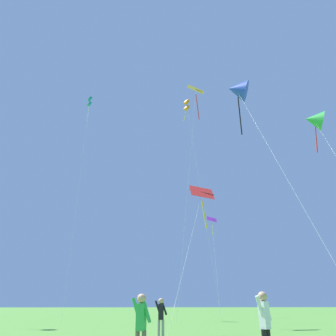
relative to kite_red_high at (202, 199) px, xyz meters
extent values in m
cube|color=red|center=(0.01, 0.14, 0.63)|extent=(1.90, 1.37, 1.42)
cylinder|color=#3F382D|center=(0.01, 0.14, 0.63)|extent=(1.95, 0.10, 0.40)
cylinder|color=yellow|center=(0.13, 0.05, -1.18)|extent=(0.38, 0.31, 2.17)
cylinder|color=silver|center=(-1.83, -4.26, -4.28)|extent=(3.71, 8.80, 9.51)
cube|color=orange|center=(1.06, 12.30, 16.59)|extent=(0.82, 0.81, 0.67)
cube|color=orange|center=(1.06, 12.30, 15.71)|extent=(0.82, 0.81, 0.67)
cylinder|color=#3F382D|center=(1.06, 12.30, 16.15)|extent=(0.04, 0.04, 1.27)
cylinder|color=yellow|center=(0.87, 12.46, 14.79)|extent=(0.47, 0.43, 1.61)
cylinder|color=silver|center=(1.94, 9.59, 3.49)|extent=(1.78, 5.43, 25.06)
cone|color=blue|center=(2.58, -2.83, 8.32)|extent=(2.32, 2.23, 2.09)
cylinder|color=black|center=(2.61, -2.84, 5.98)|extent=(0.16, 0.11, 3.26)
cylinder|color=silver|center=(2.44, -8.77, -0.44)|extent=(0.30, 11.89, 17.21)
cube|color=purple|center=(5.63, 20.71, 3.36)|extent=(1.52, 0.68, 1.02)
cylinder|color=#3F382D|center=(5.63, 20.71, 3.36)|extent=(1.06, 0.28, 0.41)
cylinder|color=yellow|center=(5.67, 20.76, 2.04)|extent=(0.14, 0.18, 1.78)
cylinder|color=silver|center=(5.04, 17.25, -2.89)|extent=(1.20, 6.93, 12.30)
cube|color=yellow|center=(2.47, 13.11, 19.17)|extent=(2.59, 1.27, 2.09)
cylinder|color=#3F382D|center=(2.47, 13.11, 19.17)|extent=(1.70, 0.67, 1.12)
cylinder|color=red|center=(2.65, 13.23, 16.57)|extent=(0.51, 0.38, 3.66)
cylinder|color=silver|center=(0.64, 10.02, 4.98)|extent=(3.67, 6.20, 28.04)
cone|color=green|center=(10.11, -0.44, 7.39)|extent=(2.38, 2.31, 2.07)
cylinder|color=red|center=(10.04, -0.38, 5.50)|extent=(0.27, 0.25, 2.36)
cube|color=teal|center=(-12.03, 18.35, 20.02)|extent=(0.74, 0.73, 0.64)
cube|color=teal|center=(-12.03, 18.35, 19.17)|extent=(0.74, 0.73, 0.64)
cylinder|color=#3F382D|center=(-12.03, 18.35, 19.59)|extent=(0.04, 0.04, 1.21)
cylinder|color=silver|center=(-12.11, 18.44, 17.82)|extent=(0.27, 0.29, 2.45)
cylinder|color=silver|center=(-11.48, 12.78, 5.22)|extent=(1.10, 11.15, 28.51)
cube|color=white|center=(-2.01, -16.40, -7.86)|extent=(0.29, 0.28, 0.65)
cylinder|color=white|center=(-2.12, -16.47, -7.69)|extent=(0.29, 0.23, 0.60)
cylinder|color=white|center=(-1.90, -16.32, -7.69)|extent=(0.29, 0.23, 0.60)
sphere|color=tan|center=(-2.01, -16.40, -7.42)|extent=(0.24, 0.24, 0.24)
cylinder|color=gray|center=(-4.12, -9.82, -8.62)|extent=(0.11, 0.11, 0.83)
cylinder|color=gray|center=(-3.95, -9.85, -8.62)|extent=(0.11, 0.11, 0.83)
cube|color=black|center=(-4.03, -9.83, -7.90)|extent=(0.24, 0.23, 0.62)
cylinder|color=black|center=(-4.16, -9.81, -7.74)|extent=(0.29, 0.13, 0.58)
cylinder|color=black|center=(-3.91, -9.86, -7.74)|extent=(0.29, 0.13, 0.58)
sphere|color=tan|center=(-4.03, -9.83, -7.47)|extent=(0.23, 0.23, 0.23)
cube|color=green|center=(-5.09, -16.24, -7.90)|extent=(0.27, 0.26, 0.62)
cylinder|color=green|center=(-5.21, -16.19, -7.74)|extent=(0.29, 0.20, 0.58)
cylinder|color=green|center=(-4.98, -16.30, -7.74)|extent=(0.29, 0.20, 0.58)
sphere|color=tan|center=(-5.09, -16.24, -7.47)|extent=(0.23, 0.23, 0.23)
camera|label=1|loc=(-5.43, -25.56, -7.61)|focal=37.15mm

